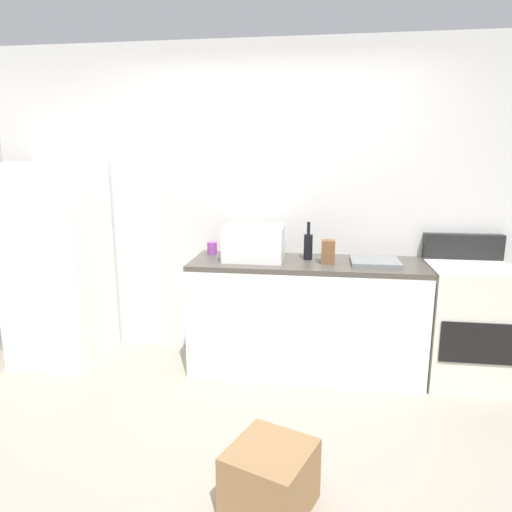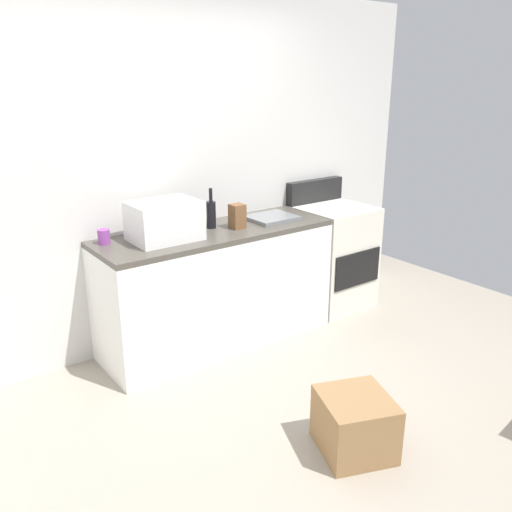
% 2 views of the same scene
% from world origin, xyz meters
% --- Properties ---
extents(ground_plane, '(6.00, 6.00, 0.00)m').
position_xyz_m(ground_plane, '(0.00, 0.00, 0.00)').
color(ground_plane, '#9E9384').
extents(wall_back, '(5.00, 0.10, 2.60)m').
position_xyz_m(wall_back, '(0.00, 1.55, 1.30)').
color(wall_back, silver).
rests_on(wall_back, ground_plane).
extents(kitchen_counter, '(1.80, 0.60, 0.90)m').
position_xyz_m(kitchen_counter, '(0.30, 1.20, 0.45)').
color(kitchen_counter, white).
rests_on(kitchen_counter, ground_plane).
extents(refrigerator, '(0.68, 0.66, 1.65)m').
position_xyz_m(refrigerator, '(-1.75, 1.15, 0.83)').
color(refrigerator, white).
rests_on(refrigerator, ground_plane).
extents(stove_oven, '(0.60, 0.61, 1.10)m').
position_xyz_m(stove_oven, '(1.52, 1.21, 0.47)').
color(stove_oven, silver).
rests_on(stove_oven, ground_plane).
extents(microwave, '(0.46, 0.34, 0.27)m').
position_xyz_m(microwave, '(-0.11, 1.20, 1.04)').
color(microwave, white).
rests_on(microwave, kitchen_counter).
extents(sink_basin, '(0.36, 0.32, 0.03)m').
position_xyz_m(sink_basin, '(0.82, 1.19, 0.92)').
color(sink_basin, slate).
rests_on(sink_basin, kitchen_counter).
extents(wine_bottle, '(0.07, 0.07, 0.30)m').
position_xyz_m(wine_bottle, '(0.31, 1.27, 1.01)').
color(wine_bottle, black).
rests_on(wine_bottle, kitchen_counter).
extents(coffee_mug, '(0.08, 0.08, 0.10)m').
position_xyz_m(coffee_mug, '(-0.49, 1.36, 0.95)').
color(coffee_mug, purple).
rests_on(coffee_mug, kitchen_counter).
extents(knife_block, '(0.10, 0.10, 0.18)m').
position_xyz_m(knife_block, '(0.46, 1.15, 0.99)').
color(knife_block, brown).
rests_on(knife_block, kitchen_counter).
extents(cardboard_box_medium, '(0.49, 0.50, 0.33)m').
position_xyz_m(cardboard_box_medium, '(0.19, -0.35, 0.16)').
color(cardboard_box_medium, olive).
rests_on(cardboard_box_medium, ground_plane).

